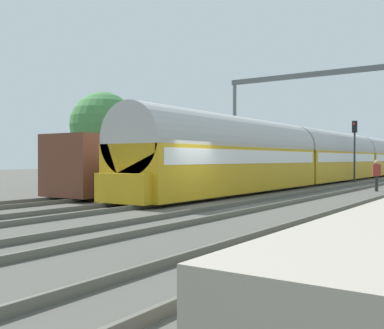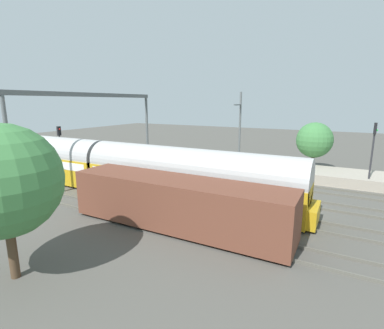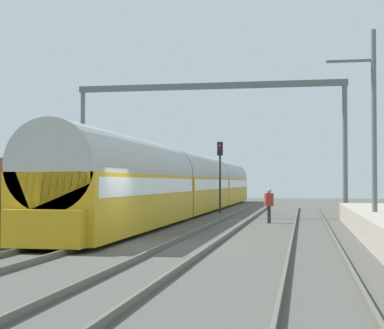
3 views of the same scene
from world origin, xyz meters
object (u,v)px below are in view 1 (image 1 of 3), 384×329
Objects in this scene: passenger_train at (332,157)px; freight_car at (157,165)px; catenary_gantry at (335,99)px; person_crossing at (377,173)px; railway_signal_far at (355,143)px.

freight_car is (-3.83, -17.73, -0.50)m from passenger_train.
freight_car is 14.17m from catenary_gantry.
railway_signal_far reaches higher than person_crossing.
person_crossing is 7.74m from catenary_gantry.
passenger_train is 28.44× the size of person_crossing.
passenger_train is at bearing 109.06° from catenary_gantry.
catenary_gantry is (5.75, 12.18, 4.40)m from freight_car.
railway_signal_far is at bearing 86.92° from person_crossing.
passenger_train is 7.05m from catenary_gantry.
railway_signal_far is (-3.74, 9.66, 2.01)m from person_crossing.
passenger_train reaches higher than person_crossing.
freight_car is at bearing -115.28° from catenary_gantry.
railway_signal_far is 5.67m from catenary_gantry.
catenary_gantry is (1.92, -5.55, 3.89)m from passenger_train.
person_crossing is 0.11× the size of catenary_gantry.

